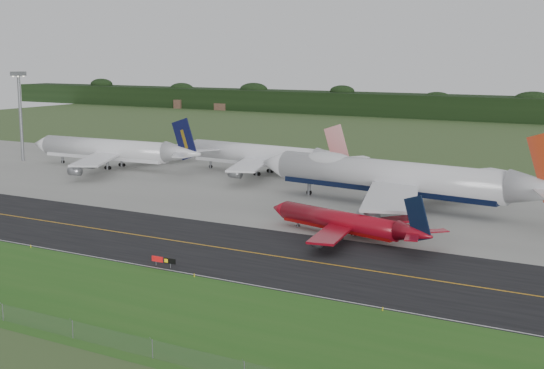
{
  "coord_description": "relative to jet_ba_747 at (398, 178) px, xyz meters",
  "views": [
    {
      "loc": [
        69.14,
        -109.9,
        33.33
      ],
      "look_at": [
        -7.27,
        22.0,
        6.84
      ],
      "focal_mm": 50.0,
      "sensor_mm": 36.0,
      "label": 1
    }
  ],
  "objects": [
    {
      "name": "taxiway",
      "position": [
        -11.34,
        -48.84,
        -6.5
      ],
      "size": [
        400.0,
        32.0,
        0.02
      ],
      "primitive_type": "cube",
      "color": "black",
      "rests_on": "ground"
    },
    {
      "name": "apron",
      "position": [
        -11.34,
        6.16,
        -6.5
      ],
      "size": [
        400.0,
        78.0,
        0.01
      ],
      "primitive_type": "cube",
      "color": "gray",
      "rests_on": "ground"
    },
    {
      "name": "edge_marker_left",
      "position": [
        -42.48,
        -65.34,
        -6.26
      ],
      "size": [
        0.16,
        0.16,
        0.5
      ],
      "primitive_type": "cylinder",
      "color": "yellow",
      "rests_on": "ground"
    },
    {
      "name": "taxiway_centreline",
      "position": [
        -11.34,
        -48.84,
        -6.48
      ],
      "size": [
        400.0,
        0.4,
        0.0
      ],
      "primitive_type": "cube",
      "color": "orange",
      "rests_on": "taxiway"
    },
    {
      "name": "edge_marker_center",
      "position": [
        -7.57,
        -65.34,
        -6.26
      ],
      "size": [
        0.16,
        0.16,
        0.5
      ],
      "primitive_type": "cylinder",
      "color": "yellow",
      "rests_on": "ground"
    },
    {
      "name": "taxiway_edge_line",
      "position": [
        -11.34,
        -64.34,
        -6.48
      ],
      "size": [
        400.0,
        0.25,
        0.0
      ],
      "primitive_type": "cube",
      "color": "silver",
      "rests_on": "taxiway"
    },
    {
      "name": "grass_verge",
      "position": [
        -11.34,
        -79.84,
        -6.5
      ],
      "size": [
        400.0,
        30.0,
        0.01
      ],
      "primitive_type": "cube",
      "color": "#275E1B",
      "rests_on": "ground"
    },
    {
      "name": "ground",
      "position": [
        -11.34,
        -44.84,
        -6.51
      ],
      "size": [
        600.0,
        600.0,
        0.0
      ],
      "primitive_type": "plane",
      "color": "#384F24",
      "rests_on": "ground"
    },
    {
      "name": "jet_red_737",
      "position": [
        1.96,
        -30.99,
        -3.75
      ],
      "size": [
        36.52,
        29.19,
        9.98
      ],
      "color": "maroon",
      "rests_on": "ground"
    },
    {
      "name": "perimeter_fence",
      "position": [
        -11.34,
        -92.84,
        -5.41
      ],
      "size": [
        320.0,
        0.1,
        320.0
      ],
      "color": "slate",
      "rests_on": "ground"
    },
    {
      "name": "edge_marker_right",
      "position": [
        22.8,
        -65.34,
        -6.26
      ],
      "size": [
        0.16,
        0.16,
        0.5
      ],
      "primitive_type": "cylinder",
      "color": "yellow",
      "rests_on": "ground"
    },
    {
      "name": "jet_star_tail",
      "position": [
        -49.1,
        24.74,
        -1.41
      ],
      "size": [
        57.97,
        48.35,
        15.28
      ],
      "color": "white",
      "rests_on": "ground"
    },
    {
      "name": "jet_navy_gold",
      "position": [
        -92.77,
        12.59,
        -1.33
      ],
      "size": [
        61.08,
        53.23,
        15.77
      ],
      "color": "silver",
      "rests_on": "ground"
    },
    {
      "name": "taxiway_sign",
      "position": [
        -15.09,
        -63.18,
        -5.44
      ],
      "size": [
        4.54,
        0.3,
        1.51
      ],
      "color": "slate",
      "rests_on": "ground"
    },
    {
      "name": "floodlight_mast",
      "position": [
        -128.09,
        9.86,
        12.62
      ],
      "size": [
        3.44,
        3.44,
        27.77
      ],
      "color": "slate",
      "rests_on": "ground"
    },
    {
      "name": "jet_ba_747",
      "position": [
        0.0,
        0.0,
        0.0
      ],
      "size": [
        76.06,
        62.56,
        19.12
      ],
      "color": "silver",
      "rests_on": "ground"
    }
  ]
}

